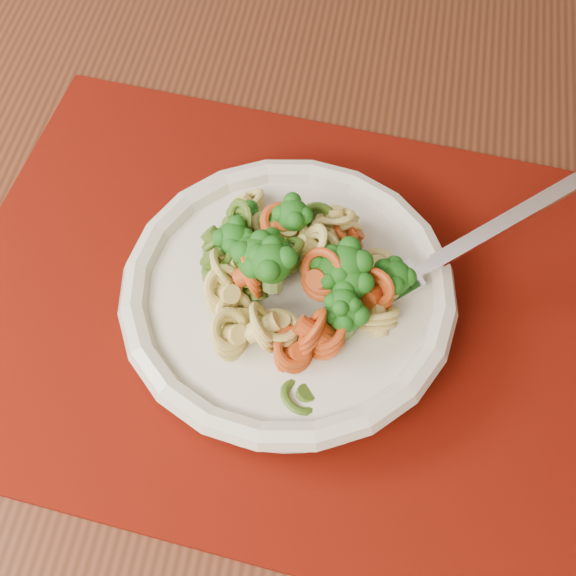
# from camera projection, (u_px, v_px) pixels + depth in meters

# --- Properties ---
(dining_table) EXTENTS (1.52, 0.99, 0.77)m
(dining_table) POSITION_uv_depth(u_px,v_px,m) (376.00, 317.00, 0.69)
(dining_table) COLOR #4F2616
(dining_table) RESTS_ON ground
(placemat) EXTENTS (0.50, 0.40, 0.00)m
(placemat) POSITION_uv_depth(u_px,v_px,m) (276.00, 304.00, 0.58)
(placemat) COLOR #580C03
(placemat) RESTS_ON dining_table
(pasta_bowl) EXTENTS (0.23, 0.23, 0.04)m
(pasta_bowl) POSITION_uv_depth(u_px,v_px,m) (288.00, 297.00, 0.55)
(pasta_bowl) COLOR beige
(pasta_bowl) RESTS_ON placemat
(pasta_broccoli_heap) EXTENTS (0.20, 0.20, 0.06)m
(pasta_broccoli_heap) POSITION_uv_depth(u_px,v_px,m) (288.00, 283.00, 0.53)
(pasta_broccoli_heap) COLOR #CBBF64
(pasta_broccoli_heap) RESTS_ON pasta_bowl
(fork) EXTENTS (0.17, 0.12, 0.08)m
(fork) POSITION_uv_depth(u_px,v_px,m) (401.00, 281.00, 0.54)
(fork) COLOR silver
(fork) RESTS_ON pasta_bowl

